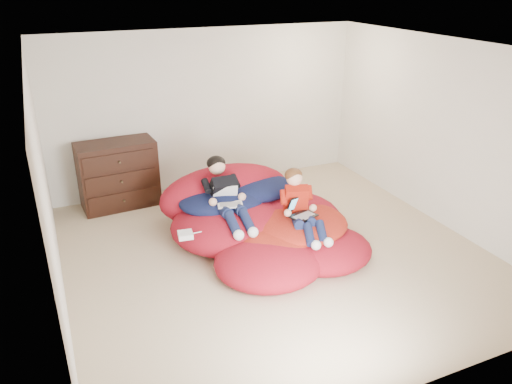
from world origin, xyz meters
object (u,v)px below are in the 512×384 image
dresser (118,174)px  laptop_black (301,210)px  older_boy (225,192)px  beanbag_pile (259,221)px  laptop_white (228,199)px  younger_boy (301,204)px

dresser → laptop_black: dresser is taller
older_boy → beanbag_pile: bearing=-23.2°
dresser → older_boy: size_ratio=0.96×
older_boy → laptop_black: (0.76, -0.63, -0.12)m
dresser → laptop_white: (1.09, -1.72, 0.13)m
laptop_white → laptop_black: bearing=-35.4°
older_boy → laptop_black: size_ratio=3.03×
beanbag_pile → dresser: bearing=129.7°
younger_boy → older_boy: bearing=140.6°
dresser → beanbag_pile: 2.35m
younger_boy → laptop_black: 0.08m
dresser → laptop_black: bearing=-50.7°
beanbag_pile → laptop_black: bearing=-52.2°
younger_boy → laptop_black: younger_boy is taller
beanbag_pile → younger_boy: (0.36, -0.45, 0.37)m
dresser → older_boy: 1.97m
beanbag_pile → laptop_white: beanbag_pile is taller
dresser → younger_boy: size_ratio=1.24×
dresser → laptop_black: 2.92m
dresser → beanbag_pile: dresser is taller
dresser → laptop_white: 2.04m
dresser → laptop_white: dresser is taller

